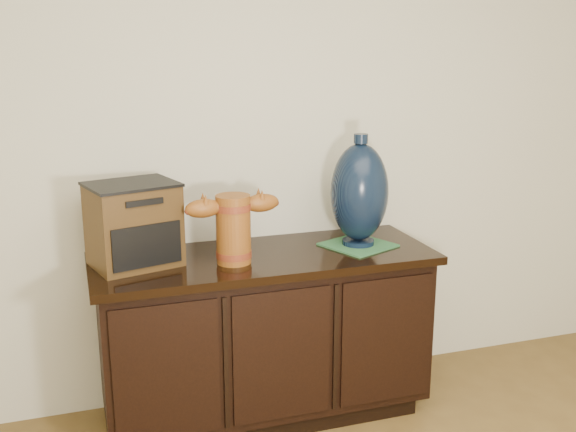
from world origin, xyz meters
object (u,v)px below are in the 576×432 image
object	(u,v)px
terracotta_vessel	(233,225)
spray_can	(233,232)
sideboard	(265,334)
lamp_base	(359,193)
tv_radio	(134,224)

from	to	relation	value
terracotta_vessel	spray_can	distance (m)	0.14
sideboard	lamp_base	size ratio (longest dim) A/B	2.97
sideboard	spray_can	xyz separation A→B (m)	(-0.12, 0.06, 0.46)
lamp_base	spray_can	distance (m)	0.58
terracotta_vessel	spray_can	xyz separation A→B (m)	(0.03, 0.13, -0.07)
sideboard	tv_radio	distance (m)	0.76
tv_radio	spray_can	bearing A→B (deg)	-11.86
terracotta_vessel	spray_can	bearing A→B (deg)	73.52
sideboard	terracotta_vessel	xyz separation A→B (m)	(-0.15, -0.06, 0.53)
sideboard	tv_radio	xyz separation A→B (m)	(-0.53, 0.04, 0.54)
tv_radio	lamp_base	world-z (taller)	lamp_base
lamp_base	sideboard	bearing A→B (deg)	179.17
terracotta_vessel	sideboard	bearing A→B (deg)	19.02
spray_can	terracotta_vessel	bearing A→B (deg)	-101.89
spray_can	lamp_base	bearing A→B (deg)	-6.93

